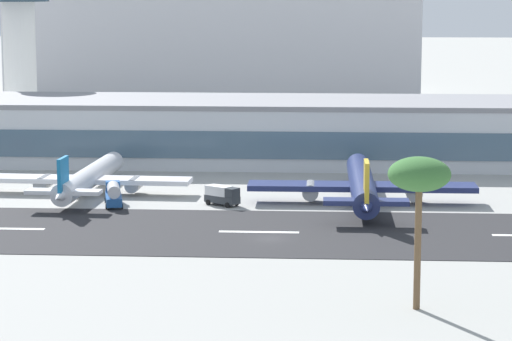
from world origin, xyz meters
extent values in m
plane|color=#9E9E99|center=(0.00, 0.00, 0.00)|extent=(1400.00, 1400.00, 0.00)
cube|color=#262628|center=(0.00, 4.46, 0.04)|extent=(800.00, 33.11, 0.08)
cube|color=white|center=(-40.23, 4.46, 0.09)|extent=(12.00, 1.20, 0.01)
cube|color=white|center=(-1.76, 4.46, 0.09)|extent=(12.00, 1.20, 0.01)
cube|color=silver|center=(-10.60, 75.79, 6.05)|extent=(190.29, 29.60, 12.09)
cube|color=#476075|center=(-10.60, 60.84, 5.44)|extent=(184.58, 0.30, 5.44)
cube|color=gray|center=(-10.60, 75.79, 12.59)|extent=(192.19, 29.90, 1.00)
cylinder|color=silver|center=(-66.90, 113.79, 16.43)|extent=(7.87, 7.87, 32.86)
cube|color=#BCBCC1|center=(-29.74, 217.43, 19.49)|extent=(134.85, 28.63, 38.98)
cylinder|color=silver|center=(-33.79, 35.93, 2.92)|extent=(5.32, 37.75, 3.76)
sphere|color=silver|center=(-33.02, 54.73, 2.92)|extent=(3.57, 3.57, 3.57)
cone|color=silver|center=(-34.57, 17.13, 2.92)|extent=(3.66, 6.91, 3.39)
cube|color=silver|center=(-33.83, 35.18, 2.54)|extent=(36.60, 7.14, 0.83)
cylinder|color=gray|center=(-25.64, 34.84, 1.88)|extent=(2.66, 5.36, 2.45)
cylinder|color=gray|center=(-42.01, 35.52, 1.88)|extent=(2.66, 5.36, 2.45)
cube|color=silver|center=(-34.51, 18.64, 3.29)|extent=(12.49, 3.61, 0.66)
cube|color=#1975B2|center=(-34.51, 18.64, 5.93)|extent=(0.81, 5.10, 6.02)
cylinder|color=black|center=(-33.87, 34.05, 0.52)|extent=(0.68, 0.68, 1.03)
cylinder|color=navy|center=(14.20, 30.11, 3.26)|extent=(4.51, 42.14, 4.21)
sphere|color=navy|center=(14.05, 51.17, 3.26)|extent=(4.00, 4.00, 4.00)
cone|color=navy|center=(14.35, 9.06, 3.26)|extent=(3.84, 7.61, 3.79)
cube|color=navy|center=(14.20, 29.27, 2.84)|extent=(38.65, 6.59, 0.93)
cylinder|color=gray|center=(22.89, 29.33, 2.11)|extent=(2.78, 5.91, 2.74)
cylinder|color=gray|center=(5.52, 29.21, 2.11)|extent=(2.78, 5.91, 2.74)
cube|color=navy|center=(14.33, 10.74, 3.68)|extent=(13.15, 3.57, 0.74)
cube|color=gold|center=(14.33, 10.74, 6.63)|extent=(0.71, 5.69, 6.74)
cylinder|color=black|center=(14.21, 28.01, 0.58)|extent=(0.76, 0.76, 1.16)
cube|color=#23569E|center=(-27.36, 24.20, 1.15)|extent=(4.36, 8.86, 1.40)
cylinder|color=silver|center=(-27.14, 23.21, 2.90)|extent=(3.29, 6.10, 2.10)
cube|color=#23569E|center=(-28.05, 27.36, 2.75)|extent=(2.77, 2.50, 1.80)
cylinder|color=black|center=(-26.72, 27.39, 0.45)|extent=(0.47, 0.94, 0.90)
cylinder|color=black|center=(-29.26, 26.83, 0.45)|extent=(0.47, 0.94, 0.90)
cylinder|color=black|center=(-25.45, 21.58, 0.45)|extent=(0.47, 0.94, 0.90)
cylinder|color=black|center=(-27.99, 21.02, 0.45)|extent=(0.47, 0.94, 0.90)
cube|color=#2D3338|center=(-9.23, 25.79, 1.05)|extent=(6.31, 5.37, 1.20)
cube|color=silver|center=(-9.82, 26.19, 2.45)|extent=(4.87, 4.34, 1.60)
cube|color=#2D3338|center=(-7.45, 24.57, 2.40)|extent=(2.63, 2.77, 1.50)
cylinder|color=black|center=(-8.17, 23.61, 0.45)|extent=(0.90, 0.74, 0.90)
cylinder|color=black|center=(-6.82, 25.59, 0.45)|extent=(0.90, 0.74, 0.90)
cylinder|color=black|center=(-11.64, 25.98, 0.45)|extent=(0.90, 0.74, 0.90)
cylinder|color=black|center=(-10.28, 27.96, 0.45)|extent=(0.90, 0.74, 0.90)
cylinder|color=brown|center=(18.63, -35.70, 7.77)|extent=(0.78, 0.78, 15.54)
ellipsoid|color=#386B33|center=(18.63, -35.70, 15.54)|extent=(7.07, 7.07, 3.89)
camera|label=1|loc=(8.39, -163.15, 36.07)|focal=80.69mm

